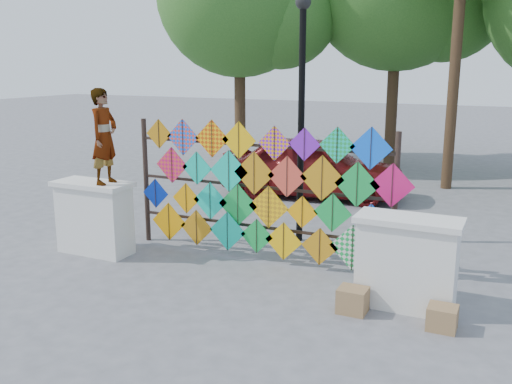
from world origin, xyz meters
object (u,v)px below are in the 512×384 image
lamppost (302,97)px  sedan (313,166)px  vendor_woman (104,137)px  kite_rack (263,191)px

lamppost → sedan: bearing=106.0°
vendor_woman → sedan: 6.14m
vendor_woman → lamppost: size_ratio=0.36×
vendor_woman → lamppost: lamppost is taller
lamppost → vendor_woman: bearing=-140.6°
vendor_woman → sedan: size_ratio=0.36×
kite_rack → vendor_woman: 2.81m
kite_rack → lamppost: (0.18, 1.27, 1.49)m
kite_rack → sedan: size_ratio=1.10×
lamppost → kite_rack: bearing=-97.9°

